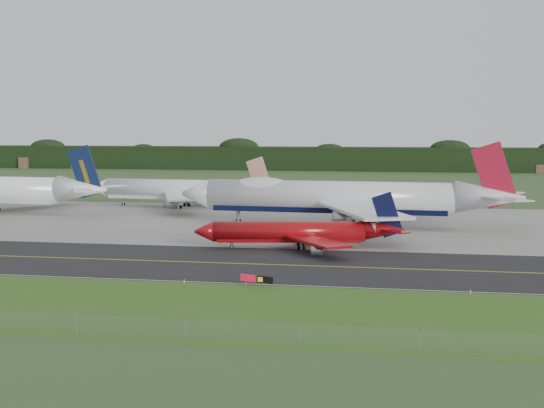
{
  "coord_description": "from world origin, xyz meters",
  "views": [
    {
      "loc": [
        28.49,
        -121.99,
        21.79
      ],
      "look_at": [
        2.6,
        22.0,
        7.16
      ],
      "focal_mm": 50.0,
      "sensor_mm": 36.0,
      "label": 1
    }
  ],
  "objects_px": {
    "jet_red_737": "(301,233)",
    "jet_star_tail": "(182,190)",
    "taxiway_sign": "(256,279)",
    "jet_ba_747": "(341,198)"
  },
  "relations": [
    {
      "from": "jet_red_737",
      "to": "jet_star_tail",
      "type": "distance_m",
      "value": 77.3
    },
    {
      "from": "jet_red_737",
      "to": "taxiway_sign",
      "type": "height_order",
      "value": "jet_red_737"
    },
    {
      "from": "jet_red_737",
      "to": "taxiway_sign",
      "type": "distance_m",
      "value": 35.33
    },
    {
      "from": "jet_ba_747",
      "to": "jet_star_tail",
      "type": "relative_size",
      "value": 1.4
    },
    {
      "from": "jet_star_tail",
      "to": "taxiway_sign",
      "type": "height_order",
      "value": "jet_star_tail"
    },
    {
      "from": "jet_red_737",
      "to": "jet_star_tail",
      "type": "height_order",
      "value": "jet_star_tail"
    },
    {
      "from": "jet_red_737",
      "to": "taxiway_sign",
      "type": "relative_size",
      "value": 7.84
    },
    {
      "from": "taxiway_sign",
      "to": "jet_star_tail",
      "type": "bearing_deg",
      "value": 112.35
    },
    {
      "from": "jet_ba_747",
      "to": "jet_red_737",
      "type": "bearing_deg",
      "value": -98.28
    },
    {
      "from": "taxiway_sign",
      "to": "jet_ba_747",
      "type": "bearing_deg",
      "value": 85.14
    }
  ]
}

